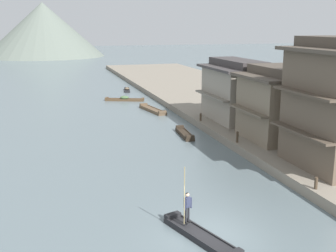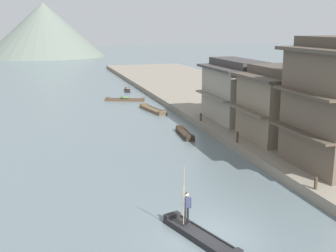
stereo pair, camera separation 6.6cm
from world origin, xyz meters
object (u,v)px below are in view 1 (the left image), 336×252
(boat_moored_second, at_px, (127,90))
(boat_moored_far, at_px, (185,134))
(mooring_post_dock_mid, at_px, (237,137))
(mooring_post_dock_far, at_px, (201,117))
(boat_foreground_poled, at_px, (201,236))
(house_waterfront_tall, at_px, (236,91))
(boat_moored_nearest, at_px, (125,99))
(boatman_person, at_px, (187,204))
(boat_moored_third, at_px, (153,110))
(mooring_post_dock_near, at_px, (316,183))
(house_waterfront_second, at_px, (282,104))

(boat_moored_second, bearing_deg, boat_moored_far, -90.28)
(mooring_post_dock_mid, height_order, mooring_post_dock_far, mooring_post_dock_mid)
(boat_foreground_poled, distance_m, house_waterfront_tall, 24.63)
(mooring_post_dock_mid, bearing_deg, boat_moored_nearest, 99.79)
(boatman_person, xyz_separation_m, mooring_post_dock_far, (8.59, 20.85, -0.39))
(boat_foreground_poled, relative_size, boat_moored_far, 1.18)
(boat_moored_nearest, xyz_separation_m, house_waterfront_tall, (8.11, -18.16, 3.47))
(boat_moored_third, distance_m, mooring_post_dock_near, 28.84)
(boat_moored_second, height_order, house_waterfront_second, house_waterfront_second)
(house_waterfront_tall, height_order, mooring_post_dock_mid, house_waterfront_tall)
(boat_moored_nearest, xyz_separation_m, boat_moored_far, (1.88, -20.38, -0.04))
(boatman_person, distance_m, mooring_post_dock_mid, 15.00)
(boat_moored_second, distance_m, mooring_post_dock_near, 45.64)
(boat_moored_nearest, distance_m, house_waterfront_second, 27.62)
(boat_foreground_poled, xyz_separation_m, house_waterfront_second, (12.33, 13.45, 3.55))
(boatman_person, height_order, mooring_post_dock_far, boatman_person)
(boat_moored_far, height_order, mooring_post_dock_far, mooring_post_dock_far)
(boat_foreground_poled, xyz_separation_m, boatman_person, (-0.36, 1.02, 1.31))
(mooring_post_dock_far, bearing_deg, house_waterfront_tall, -8.74)
(boat_foreground_poled, distance_m, mooring_post_dock_near, 8.67)
(mooring_post_dock_mid, bearing_deg, boat_moored_far, 114.50)
(boat_foreground_poled, xyz_separation_m, mooring_post_dock_mid, (8.23, 13.31, 1.00))
(boat_moored_nearest, xyz_separation_m, mooring_post_dock_far, (4.51, -17.60, 0.85))
(boat_moored_second, xyz_separation_m, house_waterfront_second, (6.59, -34.68, 3.49))
(boat_moored_third, bearing_deg, mooring_post_dock_mid, -81.66)
(boat_moored_nearest, bearing_deg, boat_moored_third, -77.08)
(boat_foreground_poled, height_order, mooring_post_dock_near, mooring_post_dock_near)
(house_waterfront_tall, bearing_deg, boat_moored_far, -160.35)
(mooring_post_dock_mid, bearing_deg, boat_moored_second, 94.09)
(boat_moored_nearest, height_order, house_waterfront_second, house_waterfront_second)
(boat_moored_third, bearing_deg, boat_moored_second, 89.52)
(boat_moored_second, height_order, house_waterfront_tall, house_waterfront_tall)
(boat_foreground_poled, distance_m, mooring_post_dock_far, 23.39)
(boatman_person, relative_size, boat_moored_third, 0.52)
(boat_moored_nearest, bearing_deg, mooring_post_dock_far, -75.62)
(boat_moored_far, distance_m, mooring_post_dock_near, 16.75)
(boatman_person, distance_m, mooring_post_dock_near, 8.74)
(boat_moored_second, relative_size, mooring_post_dock_far, 5.11)
(boat_foreground_poled, height_order, boat_moored_far, boat_moored_far)
(house_waterfront_second, bearing_deg, boatman_person, -135.60)
(mooring_post_dock_mid, bearing_deg, boat_foreground_poled, -121.73)
(mooring_post_dock_mid, bearing_deg, mooring_post_dock_far, 90.00)
(boatman_person, xyz_separation_m, boat_moored_second, (6.10, 47.11, -1.26))
(boat_moored_nearest, relative_size, house_waterfront_tall, 0.64)
(mooring_post_dock_near, xyz_separation_m, mooring_post_dock_far, (0.00, 19.30, 0.02))
(boat_moored_far, bearing_deg, house_waterfront_tall, 19.65)
(boat_moored_second, bearing_deg, house_waterfront_tall, -77.20)
(boat_moored_second, bearing_deg, boat_foreground_poled, -96.80)
(house_waterfront_tall, xyz_separation_m, mooring_post_dock_far, (-3.60, 0.55, -2.61))
(boat_moored_far, bearing_deg, mooring_post_dock_near, -80.94)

